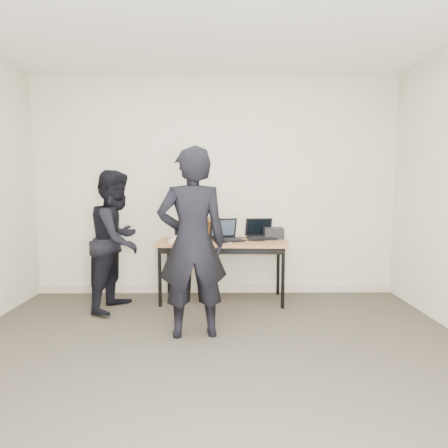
{
  "coord_description": "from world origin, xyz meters",
  "views": [
    {
      "loc": [
        0.06,
        -2.44,
        1.38
      ],
      "look_at": [
        0.1,
        1.6,
        0.95
      ],
      "focal_mm": 30.0,
      "sensor_mm": 36.0,
      "label": 1
    }
  ],
  "objects_px": {
    "laptop_center": "(226,236)",
    "laptop_right": "(260,234)",
    "person_typist": "(192,243)",
    "person_observer": "(117,240)",
    "equipment_box": "(273,233)",
    "desk": "(222,246)",
    "leather_satchel": "(207,228)",
    "laptop_beige": "(184,237)"
  },
  "relations": [
    {
      "from": "desk",
      "to": "laptop_right",
      "type": "distance_m",
      "value": 0.52
    },
    {
      "from": "equipment_box",
      "to": "desk",
      "type": "bearing_deg",
      "value": -163.08
    },
    {
      "from": "equipment_box",
      "to": "person_observer",
      "type": "distance_m",
      "value": 1.85
    },
    {
      "from": "laptop_beige",
      "to": "equipment_box",
      "type": "xyz_separation_m",
      "value": [
        1.07,
        0.23,
        0.02
      ]
    },
    {
      "from": "desk",
      "to": "person_typist",
      "type": "height_order",
      "value": "person_typist"
    },
    {
      "from": "desk",
      "to": "laptop_right",
      "type": "height_order",
      "value": "laptop_right"
    },
    {
      "from": "leather_satchel",
      "to": "person_typist",
      "type": "xyz_separation_m",
      "value": [
        -0.09,
        -1.26,
        0.01
      ]
    },
    {
      "from": "leather_satchel",
      "to": "equipment_box",
      "type": "xyz_separation_m",
      "value": [
        0.81,
        -0.04,
        -0.06
      ]
    },
    {
      "from": "laptop_center",
      "to": "laptop_right",
      "type": "distance_m",
      "value": 0.46
    },
    {
      "from": "laptop_right",
      "to": "desk",
      "type": "bearing_deg",
      "value": -164.76
    },
    {
      "from": "desk",
      "to": "laptop_beige",
      "type": "xyz_separation_m",
      "value": [
        -0.44,
        -0.03,
        0.11
      ]
    },
    {
      "from": "person_typist",
      "to": "person_observer",
      "type": "xyz_separation_m",
      "value": [
        -0.89,
        0.77,
        -0.09
      ]
    },
    {
      "from": "leather_satchel",
      "to": "person_typist",
      "type": "relative_size",
      "value": 0.22
    },
    {
      "from": "person_observer",
      "to": "person_typist",
      "type": "bearing_deg",
      "value": -118.2
    },
    {
      "from": "equipment_box",
      "to": "laptop_right",
      "type": "bearing_deg",
      "value": 178.2
    },
    {
      "from": "laptop_beige",
      "to": "leather_satchel",
      "type": "distance_m",
      "value": 0.38
    },
    {
      "from": "person_typist",
      "to": "equipment_box",
      "type": "bearing_deg",
      "value": -134.68
    },
    {
      "from": "laptop_center",
      "to": "equipment_box",
      "type": "relative_size",
      "value": 1.82
    },
    {
      "from": "equipment_box",
      "to": "person_observer",
      "type": "relative_size",
      "value": 0.15
    },
    {
      "from": "laptop_beige",
      "to": "laptop_right",
      "type": "bearing_deg",
      "value": 17.86
    },
    {
      "from": "laptop_beige",
      "to": "person_observer",
      "type": "relative_size",
      "value": 0.21
    },
    {
      "from": "person_observer",
      "to": "equipment_box",
      "type": "bearing_deg",
      "value": -63.08
    },
    {
      "from": "leather_satchel",
      "to": "person_observer",
      "type": "bearing_deg",
      "value": -157.12
    },
    {
      "from": "laptop_right",
      "to": "equipment_box",
      "type": "xyz_separation_m",
      "value": [
        0.16,
        -0.0,
        0.01
      ]
    },
    {
      "from": "laptop_right",
      "to": "equipment_box",
      "type": "distance_m",
      "value": 0.16
    },
    {
      "from": "desk",
      "to": "laptop_right",
      "type": "bearing_deg",
      "value": 25.72
    },
    {
      "from": "desk",
      "to": "leather_satchel",
      "type": "relative_size",
      "value": 4.14
    },
    {
      "from": "person_typist",
      "to": "person_observer",
      "type": "relative_size",
      "value": 1.12
    },
    {
      "from": "laptop_center",
      "to": "person_observer",
      "type": "distance_m",
      "value": 1.24
    },
    {
      "from": "person_typist",
      "to": "desk",
      "type": "bearing_deg",
      "value": -113.01
    },
    {
      "from": "person_observer",
      "to": "desk",
      "type": "bearing_deg",
      "value": -64.59
    },
    {
      "from": "equipment_box",
      "to": "person_observer",
      "type": "height_order",
      "value": "person_observer"
    },
    {
      "from": "laptop_beige",
      "to": "person_typist",
      "type": "height_order",
      "value": "person_typist"
    },
    {
      "from": "laptop_center",
      "to": "laptop_right",
      "type": "xyz_separation_m",
      "value": [
        0.42,
        0.17,
        -0.0
      ]
    },
    {
      "from": "desk",
      "to": "person_typist",
      "type": "distance_m",
      "value": 1.08
    },
    {
      "from": "desk",
      "to": "laptop_right",
      "type": "relative_size",
      "value": 4.17
    },
    {
      "from": "laptop_beige",
      "to": "laptop_right",
      "type": "distance_m",
      "value": 0.94
    },
    {
      "from": "laptop_right",
      "to": "person_typist",
      "type": "height_order",
      "value": "person_typist"
    },
    {
      "from": "person_typist",
      "to": "laptop_right",
      "type": "bearing_deg",
      "value": -129.46
    },
    {
      "from": "laptop_center",
      "to": "person_typist",
      "type": "xyz_separation_m",
      "value": [
        -0.32,
        -1.05,
        0.08
      ]
    },
    {
      "from": "desk",
      "to": "equipment_box",
      "type": "xyz_separation_m",
      "value": [
        0.63,
        0.19,
        0.13
      ]
    },
    {
      "from": "laptop_right",
      "to": "equipment_box",
      "type": "bearing_deg",
      "value": -9.21
    }
  ]
}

